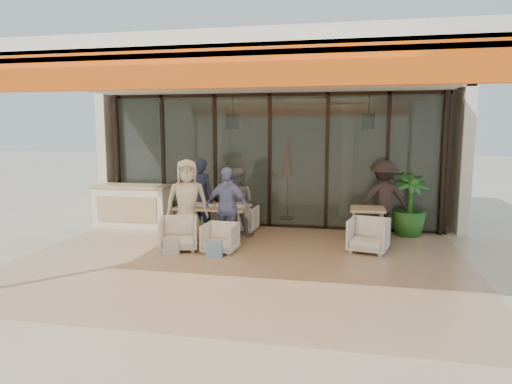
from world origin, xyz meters
TOP-DOWN VIEW (x-y plane):
  - ground at (0.00, 0.00)m, footprint 70.00×70.00m
  - terrace_floor at (0.00, 0.00)m, footprint 8.00×6.00m
  - terrace_structure at (0.00, -0.26)m, footprint 8.00×6.00m
  - glass_storefront at (0.00, 3.00)m, footprint 8.08×0.10m
  - interior_block at (0.01, 5.31)m, footprint 9.05×3.62m
  - host_counter at (-3.23, 2.30)m, footprint 1.85×0.65m
  - dining_table at (-0.96, 1.49)m, footprint 1.50×0.90m
  - chair_far_left at (-1.37, 2.44)m, footprint 0.72×0.68m
  - chair_far_right at (-0.53, 2.44)m, footprint 0.66×0.62m
  - chair_near_left at (-1.37, 0.54)m, footprint 0.88×0.86m
  - chair_near_right at (-0.53, 0.54)m, footprint 0.65×0.61m
  - diner_navy at (-1.37, 1.94)m, footprint 0.70×0.53m
  - diner_grey at (-0.53, 1.94)m, footprint 0.75×0.59m
  - diner_cream at (-1.37, 1.04)m, footprint 1.00×0.83m
  - diner_periwinkle at (-0.53, 1.04)m, footprint 1.00×0.57m
  - tote_bag_cream at (-1.37, 0.14)m, footprint 0.30×0.10m
  - tote_bag_blue at (-0.53, 0.14)m, footprint 0.30×0.10m
  - side_table at (2.26, 1.88)m, footprint 0.70×0.70m
  - side_chair at (2.26, 1.13)m, footprint 0.85×0.82m
  - standing_woman at (2.62, 2.52)m, footprint 1.19×0.81m
  - potted_palm at (3.17, 2.69)m, footprint 1.04×1.04m

SIDE VIEW (x-z plane):
  - ground at x=0.00m, z-range 0.00..0.00m
  - terrace_floor at x=0.00m, z-range 0.00..0.01m
  - tote_bag_cream at x=-1.37m, z-range 0.00..0.34m
  - tote_bag_blue at x=-0.53m, z-range 0.00..0.34m
  - chair_near_right at x=-0.53m, z-range 0.00..0.64m
  - chair_far_right at x=-0.53m, z-range 0.00..0.66m
  - chair_far_left at x=-1.37m, z-range 0.00..0.70m
  - chair_near_left at x=-1.37m, z-range 0.00..0.73m
  - side_chair at x=2.26m, z-range 0.00..0.74m
  - host_counter at x=-3.23m, z-range 0.01..1.05m
  - side_table at x=2.26m, z-range 0.27..1.01m
  - dining_table at x=-0.96m, z-range 0.22..1.15m
  - potted_palm at x=3.17m, z-range 0.00..1.41m
  - diner_grey at x=-0.53m, z-range 0.00..1.53m
  - diner_periwinkle at x=-0.53m, z-range 0.00..1.62m
  - standing_woman at x=2.62m, z-range 0.00..1.69m
  - diner_navy at x=-1.37m, z-range 0.00..1.73m
  - diner_cream at x=-1.37m, z-range 0.00..1.76m
  - glass_storefront at x=0.00m, z-range 0.00..3.20m
  - interior_block at x=0.01m, z-range 0.47..3.99m
  - terrace_structure at x=0.00m, z-range 1.55..4.95m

